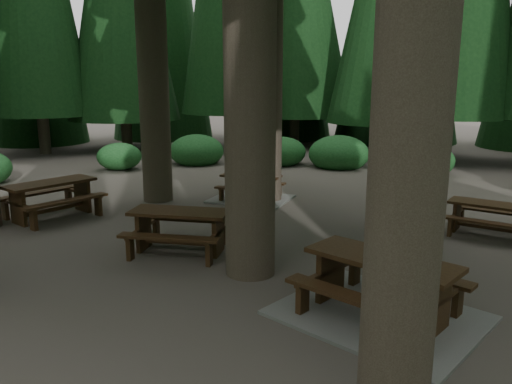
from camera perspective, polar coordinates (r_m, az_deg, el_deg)
The scene contains 7 objects.
ground at distance 8.96m, azimuth -5.75°, elevation -8.58°, with size 80.00×80.00×0.00m, color #564F46.
picnic_table_a at distance 7.25m, azimuth 13.95°, elevation -11.44°, with size 3.00×2.65×0.89m.
picnic_table_b at distance 12.90m, azimuth -22.36°, elevation -0.19°, with size 1.94×2.27×0.88m.
picnic_table_c at distance 13.81m, azimuth -0.58°, elevation 0.03°, with size 2.31×2.00×0.70m.
picnic_table_d at distance 11.72m, azimuth 25.08°, elevation -2.28°, with size 1.69×1.39×0.70m.
picnic_table_f at distance 9.67m, azimuth -8.67°, elevation -3.68°, with size 2.28×2.06×0.82m.
shrub_ring at distance 9.05m, azimuth 0.64°, elevation -5.61°, with size 23.86×24.64×1.49m.
Camera 1 is at (5.01, -6.70, 3.22)m, focal length 35.00 mm.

